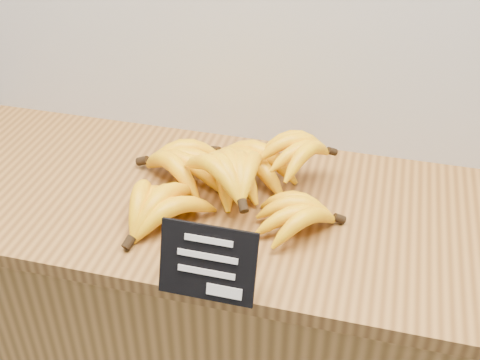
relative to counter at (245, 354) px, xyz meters
The scene contains 4 objects.
counter is the anchor object (origin of this frame).
counter_top 0.47m from the counter, ahead, with size 1.46×0.54×0.03m, color olive.
chalkboard_sign 0.60m from the counter, 90.32° to the right, with size 0.17×0.01×0.13m, color black.
banana_pile 0.53m from the counter, 163.59° to the left, with size 0.48×0.40×0.12m.
Camera 1 is at (0.40, 1.79, 1.68)m, focal length 45.00 mm.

